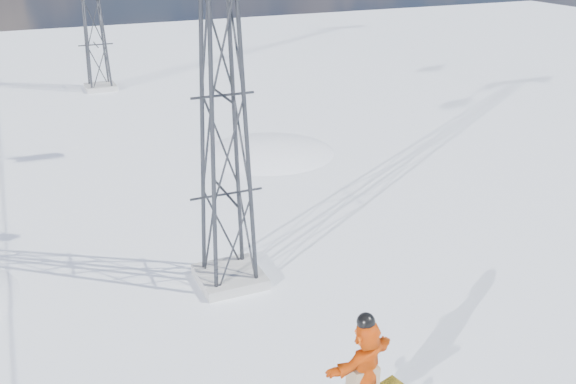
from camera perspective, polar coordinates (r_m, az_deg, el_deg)
name	(u,v)px	position (r m, az deg, el deg)	size (l,w,h in m)	color
snow_terrain	(43,345)	(34.52, -20.95, -12.62)	(39.00, 37.00, 22.00)	white
lift_tower_near	(223,97)	(16.70, -5.83, 8.44)	(5.20, 1.80, 11.43)	#999999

